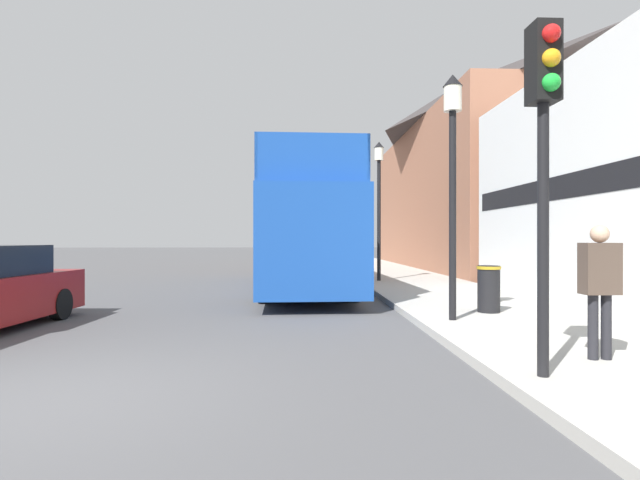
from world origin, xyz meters
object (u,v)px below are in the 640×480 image
object	(u,v)px
traffic_signal	(544,118)
litter_bin	(489,287)
lamp_post_second	(379,185)
lamp_post_nearest	(453,150)
pedestrian_nearest	(600,278)
tour_bus	(303,233)
parked_car_ahead_of_bus	(320,258)

from	to	relation	value
traffic_signal	litter_bin	distance (m)	5.34
lamp_post_second	traffic_signal	bearing A→B (deg)	-91.08
lamp_post_nearest	lamp_post_second	distance (m)	8.64
pedestrian_nearest	lamp_post_nearest	size ratio (longest dim) A/B	0.37
tour_bus	lamp_post_nearest	bearing A→B (deg)	-70.99
parked_car_ahead_of_bus	litter_bin	distance (m)	15.50
tour_bus	lamp_post_second	xyz separation A→B (m)	(2.70, 1.65, 1.71)
parked_car_ahead_of_bus	litter_bin	xyz separation A→B (m)	(2.74, -15.26, -0.01)
litter_bin	lamp_post_nearest	bearing A→B (deg)	-138.23
pedestrian_nearest	lamp_post_second	size ratio (longest dim) A/B	0.33
traffic_signal	lamp_post_second	size ratio (longest dim) A/B	0.76
pedestrian_nearest	lamp_post_second	xyz separation A→B (m)	(-0.83, 11.67, 2.40)
tour_bus	litter_bin	xyz separation A→B (m)	(3.68, -6.07, -1.18)
lamp_post_nearest	litter_bin	distance (m)	2.94
tour_bus	lamp_post_nearest	world-z (taller)	lamp_post_nearest
parked_car_ahead_of_bus	lamp_post_second	size ratio (longest dim) A/B	0.90
lamp_post_second	litter_bin	bearing A→B (deg)	-82.79
lamp_post_second	litter_bin	xyz separation A→B (m)	(0.98, -7.72, -2.89)
lamp_post_second	pedestrian_nearest	bearing A→B (deg)	-85.94
parked_car_ahead_of_bus	traffic_signal	xyz separation A→B (m)	(1.53, -19.93, 2.26)
parked_car_ahead_of_bus	pedestrian_nearest	xyz separation A→B (m)	(2.59, -19.20, 0.48)
tour_bus	traffic_signal	distance (m)	11.08
lamp_post_nearest	litter_bin	world-z (taller)	lamp_post_nearest
traffic_signal	lamp_post_second	distance (m)	12.42
litter_bin	tour_bus	bearing A→B (deg)	121.18
traffic_signal	lamp_post_nearest	distance (m)	3.78
pedestrian_nearest	lamp_post_nearest	distance (m)	3.79
pedestrian_nearest	traffic_signal	world-z (taller)	traffic_signal
tour_bus	lamp_post_second	size ratio (longest dim) A/B	2.20
tour_bus	lamp_post_second	distance (m)	3.59
lamp_post_nearest	lamp_post_second	bearing A→B (deg)	89.68
lamp_post_nearest	traffic_signal	bearing A→B (deg)	-92.82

